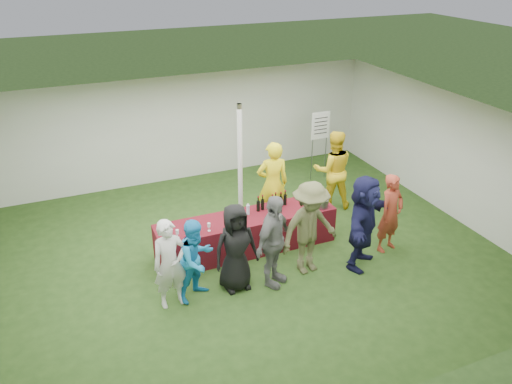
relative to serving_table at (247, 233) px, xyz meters
name	(u,v)px	position (x,y,z in m)	size (l,w,h in m)	color
ground	(239,255)	(-0.22, -0.14, -0.38)	(60.00, 60.00, 0.00)	#284719
tent	(240,166)	(0.28, 1.06, 0.98)	(10.00, 10.00, 10.00)	white
serving_table	(247,233)	(0.00, 0.00, 0.00)	(3.60, 0.80, 0.75)	maroon
wine_bottles	(272,203)	(0.62, 0.14, 0.50)	(0.68, 0.14, 0.32)	black
wine_glasses	(228,222)	(-0.46, -0.25, 0.49)	(2.82, 0.17, 0.16)	silver
water_bottle	(248,210)	(0.06, 0.08, 0.48)	(0.07, 0.07, 0.23)	silver
bar_towel	(316,201)	(1.57, 0.05, 0.39)	(0.25, 0.18, 0.03)	white
dump_bucket	(322,203)	(1.56, -0.22, 0.46)	(0.26, 0.26, 0.18)	slate
wine_list_sign	(320,131)	(2.99, 2.48, 0.94)	(0.50, 0.03, 1.80)	slate
staff_pourer	(273,184)	(0.91, 0.78, 0.57)	(0.69, 0.45, 1.90)	yellow
staff_back	(333,170)	(2.50, 0.97, 0.55)	(0.90, 0.70, 1.86)	yellow
customer_0	(170,264)	(-1.79, -1.09, 0.43)	(0.59, 0.39, 1.61)	silver
customer_1	(196,260)	(-1.33, -1.05, 0.37)	(0.73, 0.57, 1.50)	#1C8BCE
customer_2	(236,248)	(-0.63, -1.07, 0.45)	(0.80, 0.52, 1.64)	black
customer_3	(273,242)	(0.01, -1.23, 0.51)	(1.03, 0.43, 1.76)	slate
customer_4	(310,228)	(0.79, -1.11, 0.54)	(1.18, 0.68, 1.82)	brown
customer_5	(363,222)	(1.80, -1.32, 0.55)	(1.72, 0.55, 1.85)	#16173C
customer_6	(391,213)	(2.61, -1.07, 0.44)	(0.59, 0.39, 1.63)	#A03723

